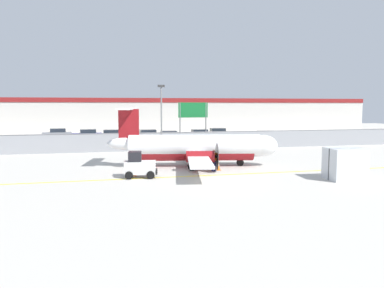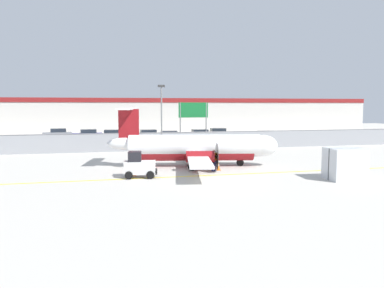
# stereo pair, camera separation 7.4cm
# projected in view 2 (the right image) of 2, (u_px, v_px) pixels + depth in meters

# --- Properties ---
(ground_plane) EXTENTS (140.00, 140.00, 0.01)m
(ground_plane) POSITION_uv_depth(u_px,v_px,m) (204.00, 176.00, 27.48)
(ground_plane) COLOR #BCB7AD
(perimeter_fence) EXTENTS (98.00, 0.10, 2.10)m
(perimeter_fence) POSITION_uv_depth(u_px,v_px,m) (168.00, 141.00, 42.87)
(perimeter_fence) COLOR gray
(perimeter_fence) RESTS_ON ground
(parking_lot_strip) EXTENTS (98.00, 17.00, 0.12)m
(parking_lot_strip) POSITION_uv_depth(u_px,v_px,m) (155.00, 141.00, 54.12)
(parking_lot_strip) COLOR #38383A
(parking_lot_strip) RESTS_ON ground
(background_building) EXTENTS (91.00, 8.10, 6.50)m
(background_building) POSITION_uv_depth(u_px,v_px,m) (143.00, 115.00, 71.71)
(background_building) COLOR beige
(background_building) RESTS_ON ground
(commuter_airplane) EXTENTS (14.41, 16.02, 4.92)m
(commuter_airplane) POSITION_uv_depth(u_px,v_px,m) (198.00, 147.00, 31.57)
(commuter_airplane) COLOR white
(commuter_airplane) RESTS_ON ground
(baggage_tug) EXTENTS (2.46, 1.66, 1.88)m
(baggage_tug) POSITION_uv_depth(u_px,v_px,m) (139.00, 166.00, 26.67)
(baggage_tug) COLOR silver
(baggage_tug) RESTS_ON ground
(ground_crew_worker) EXTENTS (0.55, 0.42, 1.70)m
(ground_crew_worker) POSITION_uv_depth(u_px,v_px,m) (214.00, 159.00, 29.24)
(ground_crew_worker) COLOR #191E4C
(ground_crew_worker) RESTS_ON ground
(cargo_container) EXTENTS (2.52, 2.15, 2.20)m
(cargo_container) POSITION_uv_depth(u_px,v_px,m) (345.00, 164.00, 25.93)
(cargo_container) COLOR silver
(cargo_container) RESTS_ON ground
(traffic_cone_near_left) EXTENTS (0.36, 0.36, 0.64)m
(traffic_cone_near_left) POSITION_uv_depth(u_px,v_px,m) (134.00, 172.00, 27.37)
(traffic_cone_near_left) COLOR orange
(traffic_cone_near_left) RESTS_ON ground
(traffic_cone_near_right) EXTENTS (0.36, 0.36, 0.64)m
(traffic_cone_near_right) POSITION_uv_depth(u_px,v_px,m) (218.00, 166.00, 29.76)
(traffic_cone_near_right) COLOR orange
(traffic_cone_near_right) RESTS_ON ground
(traffic_cone_far_left) EXTENTS (0.36, 0.36, 0.64)m
(traffic_cone_far_left) POSITION_uv_depth(u_px,v_px,m) (197.00, 158.00, 34.75)
(traffic_cone_far_left) COLOR orange
(traffic_cone_far_left) RESTS_ON ground
(traffic_cone_far_right) EXTENTS (0.36, 0.36, 0.64)m
(traffic_cone_far_right) POSITION_uv_depth(u_px,v_px,m) (135.00, 164.00, 31.03)
(traffic_cone_far_right) COLOR orange
(traffic_cone_far_right) RESTS_ON ground
(parked_car_0) EXTENTS (4.35, 2.34, 1.58)m
(parked_car_0) POSITION_uv_depth(u_px,v_px,m) (58.00, 134.00, 56.39)
(parked_car_0) COLOR gray
(parked_car_0) RESTS_ON parking_lot_strip
(parked_car_1) EXTENTS (4.35, 2.33, 1.58)m
(parked_car_1) POSITION_uv_depth(u_px,v_px,m) (88.00, 135.00, 54.46)
(parked_car_1) COLOR navy
(parked_car_1) RESTS_ON parking_lot_strip
(parked_car_2) EXTENTS (4.38, 2.42, 1.58)m
(parked_car_2) POSITION_uv_depth(u_px,v_px,m) (113.00, 135.00, 53.48)
(parked_car_2) COLOR #19662D
(parked_car_2) RESTS_ON parking_lot_strip
(parked_car_3) EXTENTS (4.30, 2.21, 1.58)m
(parked_car_3) POSITION_uv_depth(u_px,v_px,m) (147.00, 135.00, 53.66)
(parked_car_3) COLOR slate
(parked_car_3) RESTS_ON parking_lot_strip
(parked_car_4) EXTENTS (4.38, 2.40, 1.58)m
(parked_car_4) POSITION_uv_depth(u_px,v_px,m) (170.00, 137.00, 50.96)
(parked_car_4) COLOR black
(parked_car_4) RESTS_ON parking_lot_strip
(parked_car_5) EXTENTS (4.23, 2.06, 1.58)m
(parked_car_5) POSITION_uv_depth(u_px,v_px,m) (201.00, 135.00, 54.26)
(parked_car_5) COLOR #B28C19
(parked_car_5) RESTS_ON parking_lot_strip
(parked_car_6) EXTENTS (4.30, 2.22, 1.58)m
(parked_car_6) POSITION_uv_depth(u_px,v_px,m) (219.00, 133.00, 57.17)
(parked_car_6) COLOR #19662D
(parked_car_6) RESTS_ON parking_lot_strip
(parked_car_7) EXTENTS (4.27, 2.14, 1.58)m
(parked_car_7) POSITION_uv_depth(u_px,v_px,m) (266.00, 136.00, 51.39)
(parked_car_7) COLOR black
(parked_car_7) RESTS_ON parking_lot_strip
(apron_light_pole) EXTENTS (0.70, 0.30, 7.27)m
(apron_light_pole) POSITION_uv_depth(u_px,v_px,m) (162.00, 113.00, 39.10)
(apron_light_pole) COLOR slate
(apron_light_pole) RESTS_ON ground
(highway_sign) EXTENTS (3.60, 0.14, 5.50)m
(highway_sign) POSITION_uv_depth(u_px,v_px,m) (193.00, 114.00, 44.82)
(highway_sign) COLOR slate
(highway_sign) RESTS_ON ground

